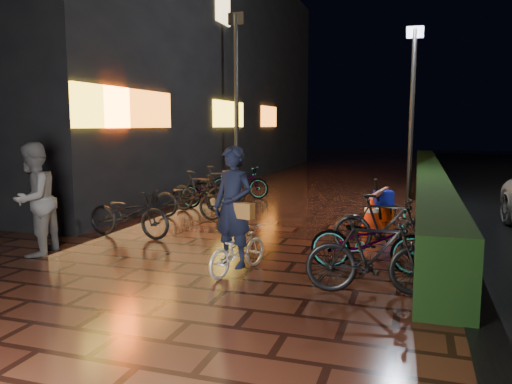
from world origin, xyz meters
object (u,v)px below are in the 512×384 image
(bystander_person, at_px, (34,199))
(cart_assembly, at_px, (383,199))
(cyclist, at_px, (235,227))
(traffic_barrier, at_px, (379,208))

(bystander_person, xyz_separation_m, cart_assembly, (5.45, 4.75, -0.42))
(cyclist, relative_size, cart_assembly, 1.81)
(traffic_barrier, bearing_deg, cyclist, -112.18)
(cyclist, xyz_separation_m, cart_assembly, (1.84, 4.71, -0.17))
(traffic_barrier, distance_m, cart_assembly, 0.38)
(bystander_person, bearing_deg, traffic_barrier, 119.02)
(cyclist, distance_m, traffic_barrier, 4.72)
(cyclist, xyz_separation_m, traffic_barrier, (1.78, 4.36, -0.32))
(bystander_person, height_order, cyclist, bystander_person)
(bystander_person, distance_m, cyclist, 3.62)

